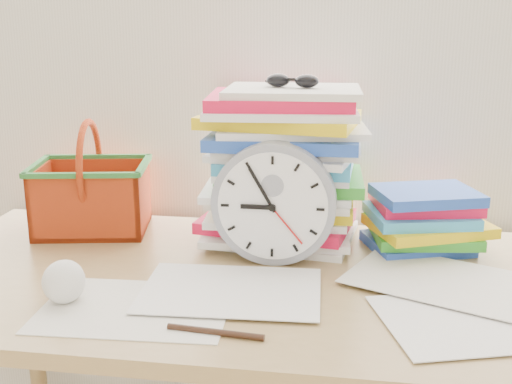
% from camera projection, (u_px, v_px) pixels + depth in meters
% --- Properties ---
extents(desk, '(1.40, 0.70, 0.75)m').
position_uv_depth(desk, '(253.00, 310.00, 1.29)').
color(desk, '#9C7C49').
rests_on(desk, ground).
extents(paper_stack, '(0.35, 0.29, 0.35)m').
position_uv_depth(paper_stack, '(285.00, 165.00, 1.44)').
color(paper_stack, white).
rests_on(paper_stack, desk).
extents(clock, '(0.25, 0.05, 0.25)m').
position_uv_depth(clock, '(274.00, 203.00, 1.31)').
color(clock, gray).
rests_on(clock, desk).
extents(sunglasses, '(0.15, 0.13, 0.03)m').
position_uv_depth(sunglasses, '(292.00, 81.00, 1.37)').
color(sunglasses, black).
rests_on(sunglasses, paper_stack).
extents(book_stack, '(0.31, 0.27, 0.14)m').
position_uv_depth(book_stack, '(423.00, 219.00, 1.40)').
color(book_stack, white).
rests_on(book_stack, desk).
extents(basket, '(0.29, 0.25, 0.26)m').
position_uv_depth(basket, '(91.00, 177.00, 1.51)').
color(basket, '#BD3C12').
rests_on(basket, desk).
extents(crumpled_ball, '(0.08, 0.08, 0.08)m').
position_uv_depth(crumpled_ball, '(63.00, 281.00, 1.14)').
color(crumpled_ball, white).
rests_on(crumpled_ball, desk).
extents(pen, '(0.16, 0.03, 0.01)m').
position_uv_depth(pen, '(215.00, 332.00, 1.03)').
color(pen, black).
rests_on(pen, desk).
extents(scattered_papers, '(1.26, 0.42, 0.02)m').
position_uv_depth(scattered_papers, '(253.00, 272.00, 1.27)').
color(scattered_papers, white).
rests_on(scattered_papers, desk).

